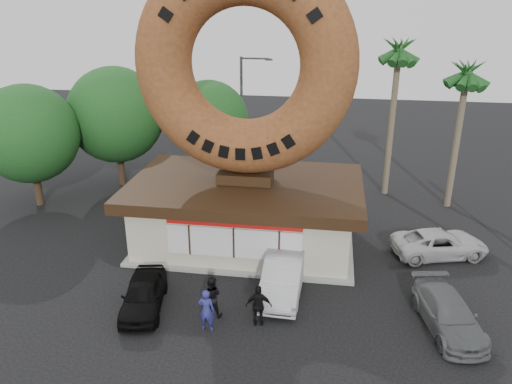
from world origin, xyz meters
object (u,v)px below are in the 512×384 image
at_px(donut_shop, 246,211).
at_px(car_black, 143,294).
at_px(giant_donut, 245,65).
at_px(street_lamp, 244,111).
at_px(person_right, 259,306).
at_px(person_center, 211,297).
at_px(car_white, 440,243).
at_px(person_left, 206,310).
at_px(car_grey, 448,314).
at_px(car_silver, 283,276).

xyz_separation_m(donut_shop, car_black, (-3.05, -6.17, -1.12)).
relative_size(giant_donut, street_lamp, 1.25).
distance_m(street_lamp, person_right, 17.31).
distance_m(giant_donut, car_black, 10.67).
height_order(giant_donut, person_center, giant_donut).
bearing_deg(person_right, car_white, -145.30).
height_order(person_left, car_white, person_left).
height_order(person_center, car_black, person_center).
height_order(car_grey, car_white, car_white).
relative_size(giant_donut, car_white, 2.20).
height_order(donut_shop, car_black, donut_shop).
height_order(car_silver, car_white, car_silver).
bearing_deg(street_lamp, car_white, -41.31).
height_order(person_left, car_grey, person_left).
distance_m(person_center, car_white, 11.57).
bearing_deg(car_white, car_silver, 105.55).
relative_size(person_left, car_black, 0.45).
xyz_separation_m(giant_donut, person_center, (-0.27, -6.27, -7.93)).
bearing_deg(car_grey, person_left, 178.13).
distance_m(donut_shop, giant_donut, 7.02).
xyz_separation_m(person_center, car_white, (9.64, 6.40, -0.23)).
xyz_separation_m(car_black, car_white, (12.42, 6.32, -0.02)).
bearing_deg(car_black, car_grey, -8.21).
bearing_deg(person_right, car_black, -10.75).
distance_m(donut_shop, car_grey, 10.40).
bearing_deg(street_lamp, car_silver, -73.65).
height_order(person_right, car_white, person_right).
xyz_separation_m(person_left, car_black, (-2.82, 0.99, -0.21)).
bearing_deg(donut_shop, person_center, -92.45).
height_order(donut_shop, street_lamp, street_lamp).
height_order(donut_shop, person_center, donut_shop).
bearing_deg(person_center, donut_shop, -97.91).
bearing_deg(person_left, person_center, -86.59).
relative_size(person_right, car_silver, 0.37).
height_order(donut_shop, car_white, donut_shop).
relative_size(donut_shop, street_lamp, 1.40).
height_order(street_lamp, car_black, street_lamp).
height_order(street_lamp, person_left, street_lamp).
height_order(giant_donut, street_lamp, giant_donut).
xyz_separation_m(donut_shop, giant_donut, (0.00, 0.02, 7.02)).
distance_m(giant_donut, car_white, 12.43).
height_order(car_silver, car_grey, car_silver).
xyz_separation_m(donut_shop, car_white, (9.37, 0.15, -1.14)).
xyz_separation_m(street_lamp, car_black, (-1.20, -16.18, -3.83)).
relative_size(person_center, car_grey, 0.40).
height_order(donut_shop, person_right, donut_shop).
distance_m(donut_shop, car_white, 9.44).
bearing_deg(street_lamp, person_center, -84.43).
bearing_deg(giant_donut, street_lamp, 100.51).
distance_m(person_right, car_white, 10.23).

